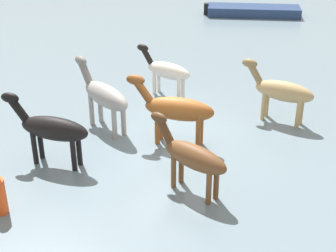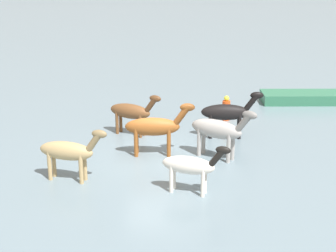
{
  "view_description": "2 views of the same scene",
  "coord_description": "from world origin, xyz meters",
  "px_view_note": "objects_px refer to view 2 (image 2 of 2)",
  "views": [
    {
      "loc": [
        -12.58,
        -4.48,
        7.42
      ],
      "look_at": [
        -0.4,
        -0.02,
        0.7
      ],
      "focal_mm": 55.0,
      "sensor_mm": 36.0,
      "label": 1
    },
    {
      "loc": [
        17.86,
        1.76,
        7.16
      ],
      "look_at": [
        -0.86,
        0.27,
        0.9
      ],
      "focal_mm": 54.91,
      "sensor_mm": 36.0,
      "label": 2
    }
  ],
  "objects_px": {
    "horse_rear_stallion": "(69,151)",
    "horse_gray_outer": "(218,130)",
    "horse_lead": "(132,112)",
    "horse_chestnut_trailing": "(191,166)",
    "buoy_channel_marker": "(226,109)",
    "boat_tender_starboard": "(317,99)",
    "horse_dun_straggler": "(227,112)",
    "horse_mid_herd": "(155,127)"
  },
  "relations": [
    {
      "from": "horse_lead",
      "to": "horse_rear_stallion",
      "type": "height_order",
      "value": "horse_rear_stallion"
    },
    {
      "from": "horse_dun_straggler",
      "to": "buoy_channel_marker",
      "type": "relative_size",
      "value": 2.2
    },
    {
      "from": "horse_lead",
      "to": "horse_chestnut_trailing",
      "type": "bearing_deg",
      "value": -42.66
    },
    {
      "from": "horse_dun_straggler",
      "to": "buoy_channel_marker",
      "type": "height_order",
      "value": "horse_dun_straggler"
    },
    {
      "from": "horse_rear_stallion",
      "to": "horse_gray_outer",
      "type": "height_order",
      "value": "horse_gray_outer"
    },
    {
      "from": "horse_dun_straggler",
      "to": "boat_tender_starboard",
      "type": "height_order",
      "value": "horse_dun_straggler"
    },
    {
      "from": "horse_rear_stallion",
      "to": "horse_chestnut_trailing",
      "type": "bearing_deg",
      "value": 1.47
    },
    {
      "from": "horse_gray_outer",
      "to": "horse_chestnut_trailing",
      "type": "bearing_deg",
      "value": -77.26
    },
    {
      "from": "horse_rear_stallion",
      "to": "buoy_channel_marker",
      "type": "distance_m",
      "value": 8.91
    },
    {
      "from": "horse_chestnut_trailing",
      "to": "horse_rear_stallion",
      "type": "relative_size",
      "value": 0.9
    },
    {
      "from": "horse_gray_outer",
      "to": "horse_rear_stallion",
      "type": "bearing_deg",
      "value": -125.22
    },
    {
      "from": "horse_dun_straggler",
      "to": "horse_lead",
      "type": "bearing_deg",
      "value": 178.02
    },
    {
      "from": "horse_gray_outer",
      "to": "boat_tender_starboard",
      "type": "bearing_deg",
      "value": 86.81
    },
    {
      "from": "horse_chestnut_trailing",
      "to": "buoy_channel_marker",
      "type": "height_order",
      "value": "horse_chestnut_trailing"
    },
    {
      "from": "buoy_channel_marker",
      "to": "horse_gray_outer",
      "type": "bearing_deg",
      "value": -5.22
    },
    {
      "from": "horse_chestnut_trailing",
      "to": "buoy_channel_marker",
      "type": "bearing_deg",
      "value": 93.72
    },
    {
      "from": "horse_chestnut_trailing",
      "to": "horse_mid_herd",
      "type": "distance_m",
      "value": 3.48
    },
    {
      "from": "horse_rear_stallion",
      "to": "horse_dun_straggler",
      "type": "xyz_separation_m",
      "value": [
        -4.7,
        5.34,
        0.04
      ]
    },
    {
      "from": "horse_chestnut_trailing",
      "to": "horse_dun_straggler",
      "type": "relative_size",
      "value": 0.87
    },
    {
      "from": "horse_lead",
      "to": "horse_dun_straggler",
      "type": "bearing_deg",
      "value": 21.19
    },
    {
      "from": "horse_mid_herd",
      "to": "horse_chestnut_trailing",
      "type": "bearing_deg",
      "value": -69.32
    },
    {
      "from": "horse_lead",
      "to": "horse_dun_straggler",
      "type": "relative_size",
      "value": 0.93
    },
    {
      "from": "horse_dun_straggler",
      "to": "boat_tender_starboard",
      "type": "bearing_deg",
      "value": 48.24
    },
    {
      "from": "horse_dun_straggler",
      "to": "horse_gray_outer",
      "type": "bearing_deg",
      "value": -101.67
    },
    {
      "from": "horse_dun_straggler",
      "to": "horse_chestnut_trailing",
      "type": "bearing_deg",
      "value": -105.64
    },
    {
      "from": "horse_lead",
      "to": "buoy_channel_marker",
      "type": "relative_size",
      "value": 2.05
    },
    {
      "from": "horse_chestnut_trailing",
      "to": "horse_mid_herd",
      "type": "bearing_deg",
      "value": 128.12
    },
    {
      "from": "horse_rear_stallion",
      "to": "horse_lead",
      "type": "bearing_deg",
      "value": 84.01
    },
    {
      "from": "horse_gray_outer",
      "to": "horse_dun_straggler",
      "type": "xyz_separation_m",
      "value": [
        -2.35,
        0.4,
        -0.05
      ]
    },
    {
      "from": "horse_gray_outer",
      "to": "boat_tender_starboard",
      "type": "height_order",
      "value": "horse_gray_outer"
    },
    {
      "from": "horse_lead",
      "to": "horse_dun_straggler",
      "type": "distance_m",
      "value": 3.93
    },
    {
      "from": "horse_gray_outer",
      "to": "boat_tender_starboard",
      "type": "xyz_separation_m",
      "value": [
        -8.07,
        5.14,
        -0.94
      ]
    },
    {
      "from": "horse_lead",
      "to": "horse_gray_outer",
      "type": "bearing_deg",
      "value": -12.43
    },
    {
      "from": "horse_chestnut_trailing",
      "to": "boat_tender_starboard",
      "type": "distance_m",
      "value": 12.64
    },
    {
      "from": "horse_mid_herd",
      "to": "buoy_channel_marker",
      "type": "distance_m",
      "value": 5.39
    },
    {
      "from": "horse_lead",
      "to": "boat_tender_starboard",
      "type": "height_order",
      "value": "horse_lead"
    },
    {
      "from": "horse_lead",
      "to": "boat_tender_starboard",
      "type": "xyz_separation_m",
      "value": [
        -5.73,
        8.68,
        -0.83
      ]
    },
    {
      "from": "horse_lead",
      "to": "horse_rear_stallion",
      "type": "distance_m",
      "value": 4.9
    },
    {
      "from": "horse_lead",
      "to": "horse_rear_stallion",
      "type": "relative_size",
      "value": 0.96
    },
    {
      "from": "horse_lead",
      "to": "horse_rear_stallion",
      "type": "xyz_separation_m",
      "value": [
        4.7,
        -1.41,
        0.02
      ]
    },
    {
      "from": "horse_dun_straggler",
      "to": "horse_mid_herd",
      "type": "bearing_deg",
      "value": -143.37
    },
    {
      "from": "horse_lead",
      "to": "buoy_channel_marker",
      "type": "bearing_deg",
      "value": 52.13
    }
  ]
}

